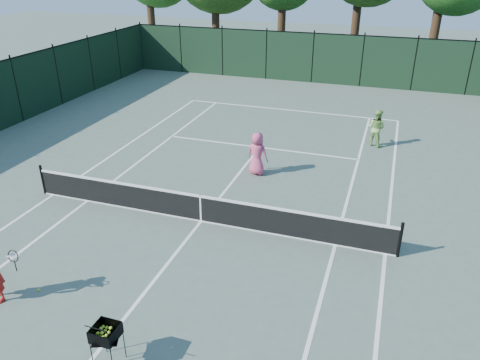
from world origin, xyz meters
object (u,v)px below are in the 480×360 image
(ball_hopper, at_px, (106,333))
(loose_ball_midcourt, at_px, (39,290))
(player_pink, at_px, (257,154))
(player_green, at_px, (376,128))

(ball_hopper, height_order, loose_ball_midcourt, ball_hopper)
(player_pink, xyz_separation_m, ball_hopper, (-0.24, -9.53, -0.01))
(player_pink, bearing_deg, player_green, -123.55)
(player_pink, xyz_separation_m, loose_ball_midcourt, (-3.14, -8.17, -0.78))
(player_pink, relative_size, ball_hopper, 1.71)
(player_pink, distance_m, loose_ball_midcourt, 8.79)
(player_green, relative_size, ball_hopper, 1.67)
(player_green, height_order, ball_hopper, player_green)
(player_green, distance_m, loose_ball_midcourt, 14.40)
(player_green, xyz_separation_m, loose_ball_midcourt, (-7.08, -12.51, -0.76))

